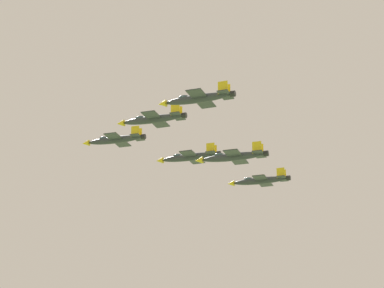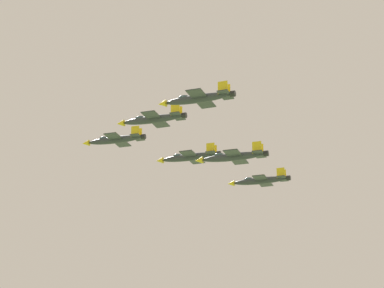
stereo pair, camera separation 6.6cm
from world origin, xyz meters
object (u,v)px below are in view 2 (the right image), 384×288
Objects in this scene: jet_left_wingman at (153,119)px; jet_left_outer at (198,98)px; jet_lead at (115,140)px; jet_right_wingman at (190,157)px; jet_slot_rear at (233,157)px; jet_right_outer at (260,180)px.

jet_left_wingman is 0.99× the size of jet_left_outer.
jet_lead is 0.98× the size of jet_left_wingman.
jet_left_outer is at bearing 138.63° from jet_lead.
jet_right_wingman is 1.01× the size of jet_slot_rear.
jet_left_wingman is 42.76m from jet_right_outer.
jet_left_wingman reaches higher than jet_right_wingman.
jet_slot_rear is (19.47, 17.76, -4.51)m from jet_left_outer.
jet_right_wingman is 21.19m from jet_slot_rear.
jet_lead is 41.17m from jet_right_outer.
jet_right_wingman is 42.49m from jet_left_outer.
jet_slot_rear is at bearing -139.83° from jet_left_wingman.
jet_lead reaches higher than jet_right_outer.
jet_lead reaches higher than jet_slot_rear.
jet_right_wingman is at bearing 40.09° from jet_right_outer.
jet_left_wingman reaches higher than jet_left_outer.
jet_left_wingman is at bearing 138.63° from jet_lead.
jet_lead is at bearing -0.93° from jet_slot_rear.
jet_lead is at bearing 41.40° from jet_right_wingman.
jet_slot_rear is at bearing 89.72° from jet_right_outer.
jet_slot_rear is (-19.48, -17.76, -1.76)m from jet_right_outer.
jet_lead is 32.02m from jet_slot_rear.
jet_slot_rear is at bearing -88.99° from jet_left_outer.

